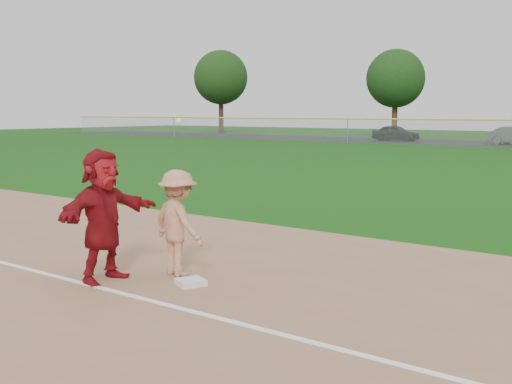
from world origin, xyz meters
The scene contains 8 objects.
ground centered at (0.00, 0.00, 0.00)m, with size 160.00×160.00×0.00m, color #14470D.
foul_line centered at (0.00, -0.80, 0.03)m, with size 60.00×0.10×0.01m, color white.
first_base centered at (-0.18, 0.13, 0.06)m, with size 0.39×0.39×0.09m, color silver.
base_runner centered at (-1.41, -0.49, 1.04)m, with size 1.88×0.60×2.03m, color maroon.
car_left centered at (-18.29, 45.50, 0.71)m, with size 1.66×4.13×1.41m, color black.
first_base_play centered at (-0.75, 0.46, 0.86)m, with size 1.17×0.80×2.48m.
tree_0 centered at (-44.00, 52.00, 6.59)m, with size 6.40×6.40×9.81m.
tree_1 centered at (-22.00, 53.00, 5.83)m, with size 5.80×5.80×8.75m.
Camera 1 is at (6.27, -6.68, 2.60)m, focal length 45.00 mm.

